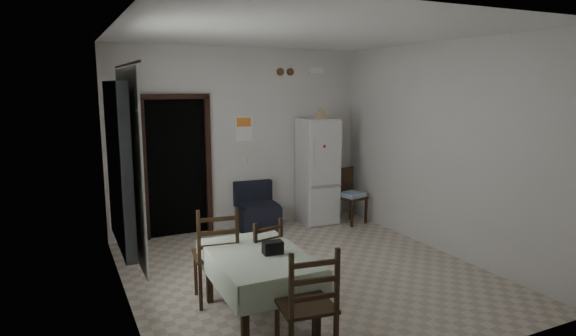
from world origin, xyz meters
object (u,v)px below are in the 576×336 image
(dining_chair_far_left, at_px, (216,253))
(dining_chair_far_right, at_px, (260,257))
(fridge, at_px, (317,171))
(dining_chair_near_head, at_px, (306,303))
(dining_table, at_px, (259,286))
(corner_chair, at_px, (352,196))
(navy_seat, at_px, (258,207))

(dining_chair_far_left, distance_m, dining_chair_far_right, 0.49)
(fridge, xyz_separation_m, dining_chair_near_head, (-2.14, -3.64, -0.36))
(fridge, height_order, dining_chair_far_right, fridge)
(dining_table, distance_m, dining_chair_far_right, 0.56)
(dining_table, relative_size, dining_chair_far_left, 1.24)
(corner_chair, distance_m, dining_chair_far_left, 3.49)
(navy_seat, xyz_separation_m, dining_chair_near_head, (-1.07, -3.64, 0.14))
(corner_chair, height_order, dining_chair_far_right, corner_chair)
(corner_chair, xyz_separation_m, dining_chair_far_right, (-2.48, -1.95, -0.02))
(fridge, height_order, dining_chair_near_head, fridge)
(dining_chair_far_right, bearing_deg, corner_chair, -153.41)
(corner_chair, relative_size, dining_table, 0.70)
(corner_chair, height_order, dining_chair_far_left, dining_chair_far_left)
(corner_chair, xyz_separation_m, dining_table, (-2.70, -2.46, -0.12))
(dining_table, bearing_deg, dining_chair_far_left, 113.72)
(corner_chair, distance_m, dining_table, 3.65)
(dining_table, height_order, dining_chair_far_right, dining_chair_far_right)
(fridge, distance_m, navy_seat, 1.19)
(fridge, bearing_deg, navy_seat, -176.76)
(fridge, height_order, dining_table, fridge)
(fridge, relative_size, dining_chair_near_head, 1.69)
(dining_chair_near_head, bearing_deg, dining_chair_far_left, -70.06)
(corner_chair, bearing_deg, navy_seat, 154.16)
(fridge, distance_m, corner_chair, 0.72)
(navy_seat, height_order, dining_table, navy_seat)
(dining_chair_far_right, bearing_deg, dining_table, 54.54)
(fridge, distance_m, dining_table, 3.59)
(fridge, height_order, dining_chair_far_left, fridge)
(fridge, distance_m, dining_chair_far_right, 3.06)
(navy_seat, bearing_deg, corner_chair, -6.19)
(navy_seat, distance_m, corner_chair, 1.60)
(dining_chair_near_head, bearing_deg, fridge, -112.78)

